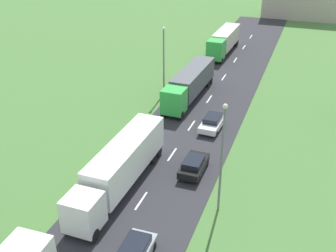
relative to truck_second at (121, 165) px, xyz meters
name	(u,v)px	position (x,y,z in m)	size (l,w,h in m)	color
road	(128,221)	(2.28, -3.81, -2.14)	(10.00, 140.00, 0.06)	#2B2B30
truck_second	(121,165)	(0.00, 0.00, 0.00)	(2.68, 13.65, 3.72)	white
truck_third	(190,83)	(-0.13, 19.73, -0.12)	(2.85, 13.17, 3.41)	green
truck_fourth	(224,40)	(-0.35, 39.16, -0.08)	(2.75, 12.34, 3.49)	green
car_third	(134,252)	(4.38, -7.27, -1.35)	(1.94, 4.10, 1.44)	#8C939E
car_fourth	(194,165)	(5.06, 4.07, -1.34)	(1.86, 4.03, 1.46)	black
car_fifth	(212,122)	(4.55, 12.64, -1.34)	(2.06, 4.21, 1.48)	white
lamppost_second	(222,154)	(8.31, -0.10, 2.82)	(0.36, 0.36, 9.02)	slate
lamppost_third	(164,58)	(-3.58, 19.91, 2.57)	(0.36, 0.36, 8.53)	slate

